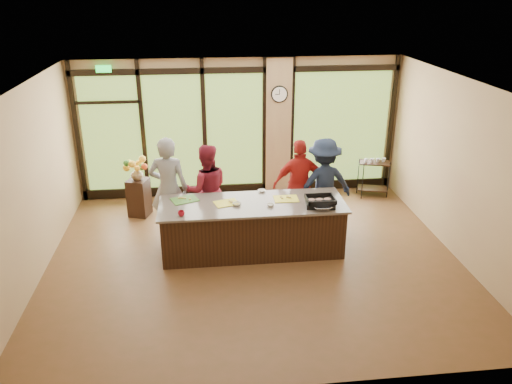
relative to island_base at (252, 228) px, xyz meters
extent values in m
plane|color=brown|center=(0.00, -0.30, -0.44)|extent=(7.00, 7.00, 0.00)
plane|color=silver|center=(0.00, -0.30, 2.56)|extent=(7.00, 7.00, 0.00)
plane|color=tan|center=(0.00, 2.70, 1.06)|extent=(7.00, 0.00, 7.00)
plane|color=tan|center=(-3.50, -0.30, 1.06)|extent=(0.00, 6.00, 6.00)
plane|color=tan|center=(3.50, -0.30, 1.06)|extent=(0.00, 6.00, 6.00)
cube|color=tan|center=(0.85, 2.64, 1.06)|extent=(0.55, 0.12, 3.00)
cube|color=black|center=(0.00, 2.65, 2.31)|extent=(6.90, 0.08, 0.12)
cube|color=black|center=(0.00, 2.65, -0.32)|extent=(6.90, 0.08, 0.20)
cube|color=#19D83F|center=(-2.70, 2.60, 2.39)|extent=(0.30, 0.04, 0.14)
cube|color=#3D6021|center=(-2.70, 2.67, 1.01)|extent=(1.20, 0.02, 2.50)
cube|color=#3D6021|center=(-1.40, 2.67, 1.01)|extent=(1.20, 0.02, 2.50)
cube|color=#3D6021|center=(-0.10, 2.67, 1.01)|extent=(1.20, 0.02, 2.50)
cube|color=#3D6021|center=(2.25, 2.67, 1.01)|extent=(2.10, 0.02, 2.50)
cube|color=black|center=(-3.40, 2.65, 1.06)|extent=(0.08, 0.08, 3.00)
cube|color=black|center=(-2.05, 2.65, 1.06)|extent=(0.08, 0.08, 3.00)
cube|color=black|center=(-0.75, 2.65, 1.06)|extent=(0.08, 0.08, 3.00)
cube|color=black|center=(0.55, 2.65, 1.06)|extent=(0.08, 0.08, 3.00)
cube|color=black|center=(1.15, 2.65, 1.06)|extent=(0.08, 0.08, 3.00)
cube|color=black|center=(3.40, 2.65, 1.06)|extent=(0.08, 0.08, 3.00)
cube|color=black|center=(0.00, 0.00, 0.00)|extent=(3.10, 1.00, 0.88)
cube|color=gray|center=(0.00, 0.00, 0.46)|extent=(3.20, 1.10, 0.04)
cylinder|color=black|center=(0.85, 2.57, 1.81)|extent=(0.36, 0.04, 0.36)
cylinder|color=white|center=(0.85, 2.55, 1.81)|extent=(0.31, 0.01, 0.31)
cube|color=black|center=(0.85, 2.55, 1.86)|extent=(0.01, 0.00, 0.11)
cube|color=black|center=(0.80, 2.55, 1.81)|extent=(0.09, 0.00, 0.01)
imported|color=gray|center=(-1.45, 0.71, 0.53)|extent=(0.77, 0.57, 1.93)
imported|color=maroon|center=(-0.77, 0.82, 0.43)|extent=(0.90, 0.73, 1.74)
imported|color=#A81E19|center=(1.00, 0.86, 0.44)|extent=(1.04, 0.45, 1.75)
imported|color=#1A2339|center=(1.45, 0.83, 0.45)|extent=(1.22, 0.80, 1.77)
cube|color=black|center=(1.14, -0.23, 0.52)|extent=(0.53, 0.43, 0.09)
imported|color=silver|center=(1.13, -0.37, 0.52)|extent=(0.35, 0.35, 0.09)
cube|color=#4A8B32|center=(-1.16, 0.26, 0.49)|extent=(0.53, 0.46, 0.01)
cube|color=yellow|center=(-0.44, 0.04, 0.49)|extent=(0.46, 0.40, 0.01)
cube|color=yellow|center=(0.61, 0.11, 0.49)|extent=(0.43, 0.32, 0.01)
imported|color=white|center=(-0.27, -0.06, 0.50)|extent=(0.17, 0.17, 0.04)
imported|color=white|center=(0.30, -0.16, 0.50)|extent=(0.13, 0.13, 0.04)
imported|color=white|center=(0.23, 0.49, 0.50)|extent=(0.14, 0.14, 0.03)
imported|color=maroon|center=(-1.20, -0.38, 0.52)|extent=(0.12, 0.12, 0.09)
cube|color=black|center=(-2.14, 1.73, -0.05)|extent=(0.49, 0.49, 0.77)
imported|color=olive|center=(-2.14, 1.73, 0.46)|extent=(0.30, 0.30, 0.26)
cube|color=black|center=(2.93, 2.19, -0.28)|extent=(0.71, 0.52, 0.03)
cube|color=black|center=(2.93, 2.19, 0.33)|extent=(0.71, 0.52, 0.03)
cylinder|color=black|center=(2.64, 2.02, -0.03)|extent=(0.02, 0.02, 0.82)
cylinder|color=black|center=(3.22, 2.02, -0.03)|extent=(0.02, 0.02, 0.82)
cylinder|color=black|center=(2.64, 2.35, -0.03)|extent=(0.02, 0.02, 0.82)
cylinder|color=black|center=(3.22, 2.35, -0.03)|extent=(0.02, 0.02, 0.82)
imported|color=silver|center=(2.73, 2.19, 0.39)|extent=(0.11, 0.11, 0.08)
imported|color=silver|center=(2.87, 2.19, 0.39)|extent=(0.11, 0.11, 0.08)
imported|color=silver|center=(3.00, 2.19, 0.39)|extent=(0.11, 0.11, 0.08)
imported|color=silver|center=(3.13, 2.19, 0.39)|extent=(0.11, 0.11, 0.08)
camera|label=1|loc=(-0.81, -7.77, 3.97)|focal=35.00mm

